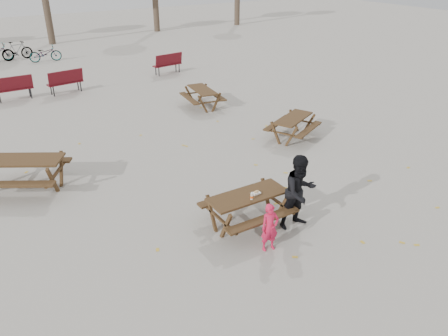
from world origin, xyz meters
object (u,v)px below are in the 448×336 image
main_picnic_table (248,202)px  adult (300,192)px  soda_bottle (252,196)px  picnic_table_far (203,98)px  child (270,228)px  picnic_table_east (293,128)px  picnic_table_north (24,174)px  food_tray (256,193)px

main_picnic_table → adult: bearing=-33.7°
soda_bottle → picnic_table_far: soda_bottle is taller
child → adult: 1.19m
picnic_table_east → picnic_table_north: bearing=147.9°
picnic_table_north → picnic_table_far: (7.16, 3.45, -0.07)m
child → picnic_table_east: bearing=55.9°
soda_bottle → picnic_table_east: soda_bottle is taller
picnic_table_east → child: bearing=-159.6°
adult → picnic_table_far: (2.25, 8.44, -0.50)m
main_picnic_table → child: size_ratio=1.69×
main_picnic_table → soda_bottle: bearing=-101.1°
adult → picnic_table_east: bearing=53.3°
food_tray → picnic_table_north: size_ratio=0.09×
main_picnic_table → child: 1.01m
child → picnic_table_north: bearing=135.5°
food_tray → soda_bottle: soda_bottle is taller
food_tray → picnic_table_east: size_ratio=0.11×
soda_bottle → picnic_table_north: 6.04m
picnic_table_far → food_tray: bearing=165.8°
soda_bottle → child: child is taller
main_picnic_table → food_tray: (0.18, -0.08, 0.21)m
picnic_table_east → picnic_table_north: (-8.12, 0.92, 0.07)m
picnic_table_east → adult: bearing=-153.9°
child → adult: adult is taller
child → soda_bottle: bearing=93.3°
food_tray → adult: 0.94m
soda_bottle → picnic_table_far: 8.66m
food_tray → adult: bearing=-35.8°
food_tray → picnic_table_north: picnic_table_north is taller
main_picnic_table → picnic_table_far: main_picnic_table is taller
food_tray → child: bearing=-108.6°
main_picnic_table → adult: 1.17m
food_tray → picnic_table_north: bearing=133.1°
main_picnic_table → picnic_table_north: bearing=132.4°
soda_bottle → adult: 1.07m
picnic_table_east → picnic_table_far: (-0.96, 4.37, 0.00)m
picnic_table_north → main_picnic_table: bearing=-17.1°
food_tray → picnic_table_far: (3.01, 7.89, -0.43)m
food_tray → picnic_table_east: food_tray is taller
soda_bottle → picnic_table_north: (-3.93, 4.57, -0.41)m
adult → food_tray: bearing=145.8°
picnic_table_north → picnic_table_east: bearing=24.1°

